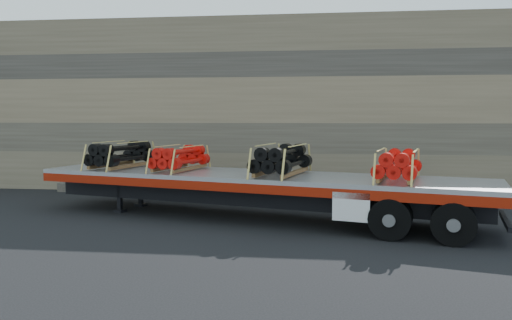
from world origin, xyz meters
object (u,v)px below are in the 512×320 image
at_px(trailer, 254,196).
at_px(bundle_midrear, 282,160).
at_px(bundle_rear, 398,166).
at_px(bundle_front, 121,155).
at_px(bundle_midfront, 180,159).

bearing_deg(trailer, bundle_midrear, 0.00).
height_order(trailer, bundle_midrear, bundle_midrear).
bearing_deg(bundle_rear, trailer, 180.00).
distance_m(trailer, bundle_rear, 4.28).
relative_size(bundle_front, bundle_midrear, 0.98).
relative_size(bundle_midfront, bundle_midrear, 0.88).
distance_m(bundle_front, bundle_rear, 8.88).
bearing_deg(bundle_rear, bundle_front, 180.00).
relative_size(trailer, bundle_rear, 6.22).
bearing_deg(bundle_front, trailer, -0.00).
height_order(bundle_front, bundle_midfront, bundle_front).
relative_size(bundle_midfront, bundle_rear, 0.96).
xyz_separation_m(bundle_front, bundle_midrear, (5.42, -1.42, 0.01)).
relative_size(trailer, bundle_front, 5.86).
bearing_deg(trailer, bundle_front, 180.00).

